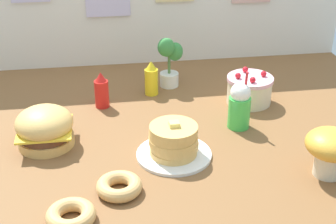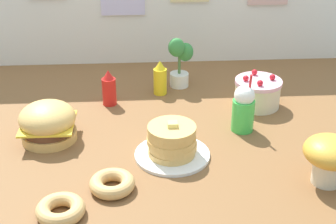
% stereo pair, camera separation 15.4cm
% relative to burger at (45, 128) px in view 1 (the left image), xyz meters
% --- Properties ---
extents(ground_plane, '(2.42, 2.00, 0.02)m').
position_rel_burger_xyz_m(ground_plane, '(0.50, -0.10, -0.09)').
color(ground_plane, brown).
extents(burger, '(0.24, 0.24, 0.18)m').
position_rel_burger_xyz_m(burger, '(0.00, 0.00, 0.00)').
color(burger, '#DBA859').
rests_on(burger, ground_plane).
extents(pancake_stack, '(0.31, 0.31, 0.16)m').
position_rel_burger_xyz_m(pancake_stack, '(0.52, -0.17, -0.02)').
color(pancake_stack, white).
rests_on(pancake_stack, ground_plane).
extents(layer_cake, '(0.23, 0.23, 0.17)m').
position_rel_burger_xyz_m(layer_cake, '(0.98, 0.27, -0.01)').
color(layer_cake, beige).
rests_on(layer_cake, ground_plane).
extents(ketchup_bottle, '(0.07, 0.07, 0.18)m').
position_rel_burger_xyz_m(ketchup_bottle, '(0.25, 0.33, 0.00)').
color(ketchup_bottle, red).
rests_on(ketchup_bottle, ground_plane).
extents(mustard_bottle, '(0.07, 0.07, 0.18)m').
position_rel_burger_xyz_m(mustard_bottle, '(0.51, 0.44, 0.00)').
color(mustard_bottle, yellow).
rests_on(mustard_bottle, ground_plane).
extents(cream_soda_cup, '(0.10, 0.10, 0.27)m').
position_rel_burger_xyz_m(cream_soda_cup, '(0.86, 0.03, 0.02)').
color(cream_soda_cup, green).
rests_on(cream_soda_cup, ground_plane).
extents(donut_pink_glaze, '(0.17, 0.17, 0.05)m').
position_rel_burger_xyz_m(donut_pink_glaze, '(0.12, -0.52, -0.06)').
color(donut_pink_glaze, tan).
rests_on(donut_pink_glaze, ground_plane).
extents(donut_chocolate, '(0.17, 0.17, 0.05)m').
position_rel_burger_xyz_m(donut_chocolate, '(0.29, -0.38, -0.06)').
color(donut_chocolate, tan).
rests_on(donut_chocolate, ground_plane).
extents(potted_plant, '(0.13, 0.11, 0.28)m').
position_rel_burger_xyz_m(potted_plant, '(0.61, 0.53, 0.07)').
color(potted_plant, white).
rests_on(potted_plant, ground_plane).
extents(mushroom_stool, '(0.20, 0.20, 0.19)m').
position_rel_burger_xyz_m(mushroom_stool, '(1.10, -0.39, 0.04)').
color(mushroom_stool, beige).
rests_on(mushroom_stool, ground_plane).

